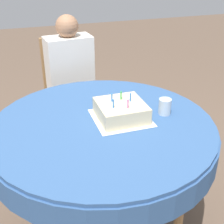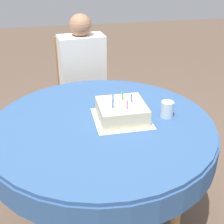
{
  "view_description": "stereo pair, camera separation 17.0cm",
  "coord_description": "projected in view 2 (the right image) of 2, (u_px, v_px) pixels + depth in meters",
  "views": [
    {
      "loc": [
        -0.41,
        -1.43,
        1.62
      ],
      "look_at": [
        0.06,
        0.01,
        0.82
      ],
      "focal_mm": 50.0,
      "sensor_mm": 36.0,
      "label": 1
    },
    {
      "loc": [
        -0.25,
        -1.47,
        1.62
      ],
      "look_at": [
        0.06,
        0.01,
        0.82
      ],
      "focal_mm": 50.0,
      "sensor_mm": 36.0,
      "label": 2
    }
  ],
  "objects": [
    {
      "name": "chair",
      "position": [
        82.0,
        91.0,
        2.67
      ],
      "size": [
        0.44,
        0.44,
        0.99
      ],
      "rotation": [
        0.0,
        0.0,
        0.1
      ],
      "color": "#A37A4C",
      "rests_on": "ground_plane"
    },
    {
      "name": "dining_table",
      "position": [
        102.0,
        136.0,
        1.76
      ],
      "size": [
        1.26,
        1.26,
        0.77
      ],
      "color": "#335689",
      "rests_on": "ground_plane"
    },
    {
      "name": "birthday_cake",
      "position": [
        122.0,
        111.0,
        1.73
      ],
      "size": [
        0.26,
        0.26,
        0.14
      ],
      "color": "beige",
      "rests_on": "dining_table"
    },
    {
      "name": "person",
      "position": [
        83.0,
        75.0,
        2.51
      ],
      "size": [
        0.37,
        0.31,
        1.19
      ],
      "rotation": [
        0.0,
        0.0,
        0.1
      ],
      "color": "#9E7051",
      "rests_on": "ground_plane"
    },
    {
      "name": "napkin",
      "position": [
        122.0,
        118.0,
        1.75
      ],
      "size": [
        0.31,
        0.31,
        0.0
      ],
      "color": "white",
      "rests_on": "dining_table"
    },
    {
      "name": "drinking_glass",
      "position": [
        167.0,
        109.0,
        1.75
      ],
      "size": [
        0.07,
        0.07,
        0.09
      ],
      "color": "silver",
      "rests_on": "dining_table"
    },
    {
      "name": "ground_plane",
      "position": [
        104.0,
        222.0,
        2.08
      ],
      "size": [
        12.0,
        12.0,
        0.0
      ],
      "primitive_type": "plane",
      "color": "brown"
    }
  ]
}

